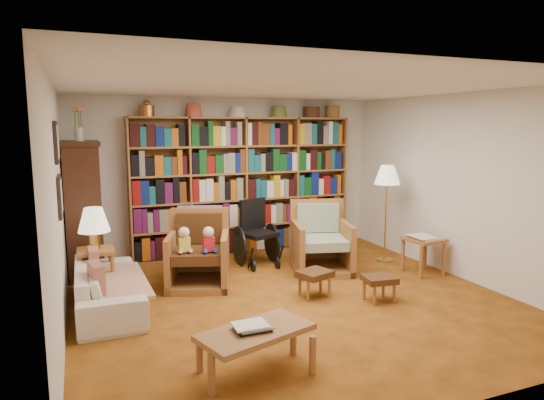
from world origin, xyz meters
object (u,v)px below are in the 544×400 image
wheelchair (256,235)px  coffee_table (256,335)px  footstool_a (315,276)px  sofa (108,287)px  side_table_lamp (96,261)px  footstool_b (379,281)px  side_table_papers (424,244)px  floor_lamp (387,179)px  armchair_leather (196,254)px  armchair_sage (318,244)px

wheelchair → coffee_table: size_ratio=0.92×
footstool_a → sofa: bearing=167.1°
side_table_lamp → footstool_b: (3.08, -1.49, -0.18)m
side_table_papers → floor_lamp: bearing=99.7°
floor_lamp → side_table_papers: floor_lamp is taller
armchair_leather → footstool_a: 1.60m
footstool_b → side_table_papers: bearing=30.2°
sofa → footstool_a: size_ratio=3.76×
side_table_lamp → side_table_papers: 4.37m
footstool_a → coffee_table: (-1.30, -1.46, 0.07)m
side_table_lamp → wheelchair: wheelchair is taller
wheelchair → footstool_b: size_ratio=2.42×
wheelchair → side_table_papers: size_ratio=1.79×
footstool_b → footstool_a: bearing=146.1°
sofa → footstool_b: size_ratio=4.39×
sofa → wheelchair: 2.46m
floor_lamp → footstool_a: 2.24m
sofa → floor_lamp: bearing=-82.9°
sofa → side_table_papers: size_ratio=3.26×
footstool_a → armchair_sage: bearing=60.5°
armchair_leather → floor_lamp: 3.06m
armchair_leather → floor_lamp: size_ratio=0.70×
wheelchair → floor_lamp: bearing=-18.4°
side_table_lamp → coffee_table: (1.15, -2.53, -0.10)m
armchair_leather → wheelchair: 1.22m
side_table_papers → footstool_b: side_table_papers is taller
side_table_papers → footstool_a: 1.88m
armchair_leather → wheelchair: (1.06, 0.61, 0.04)m
floor_lamp → side_table_papers: 1.13m
side_table_papers → footstool_b: bearing=-149.8°
armchair_sage → wheelchair: (-0.72, 0.64, 0.06)m
armchair_leather → footstool_b: 2.36m
side_table_lamp → armchair_leather: (1.24, -0.03, -0.03)m
armchair_sage → coffee_table: 3.09m
footstool_a → coffee_table: coffee_table is taller
side_table_papers → wheelchair: bearing=145.8°
armchair_sage → side_table_papers: armchair_sage is taller
side_table_papers → sofa: bearing=176.5°
floor_lamp → footstool_a: size_ratio=3.16×
floor_lamp → footstool_b: (-1.09, -1.45, -1.02)m
side_table_papers → side_table_lamp: bearing=169.6°
side_table_lamp → wheelchair: bearing=14.2°
armchair_sage → footstool_a: bearing=-119.5°
sofa → coffee_table: bearing=-151.9°
side_table_lamp → floor_lamp: floor_lamp is taller
sofa → floor_lamp: floor_lamp is taller
side_table_lamp → footstool_b: bearing=-25.9°
floor_lamp → sofa: bearing=-173.3°
sofa → wheelchair: bearing=-62.8°
side_table_papers → footstool_a: size_ratio=1.15×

